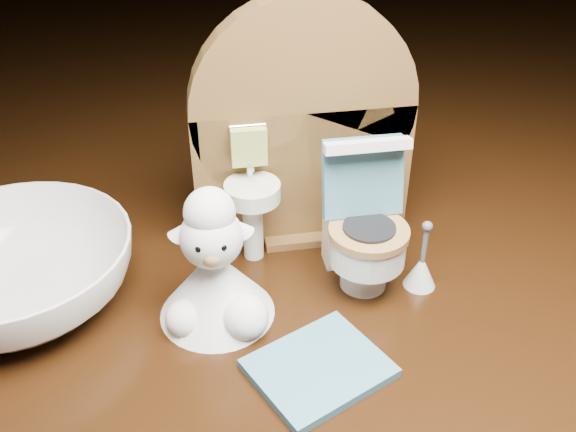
{
  "coord_description": "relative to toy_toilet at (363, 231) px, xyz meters",
  "views": [
    {
      "loc": [
        -0.07,
        -0.26,
        0.24
      ],
      "look_at": [
        -0.02,
        0.02,
        0.05
      ],
      "focal_mm": 40.0,
      "sensor_mm": 36.0,
      "label": 1
    }
  ],
  "objects": [
    {
      "name": "ceramic_bowl",
      "position": [
        -0.19,
        0.01,
        -0.01
      ],
      "size": [
        0.14,
        0.14,
        0.04
      ],
      "primitive_type": "imported",
      "rotation": [
        0.0,
        0.0,
        0.1
      ],
      "color": "white",
      "rests_on": "ground"
    },
    {
      "name": "toy_toilet",
      "position": [
        0.0,
        0.0,
        0.0
      ],
      "size": [
        0.05,
        0.06,
        0.09
      ],
      "rotation": [
        0.0,
        0.0,
        -0.0
      ],
      "color": "white",
      "rests_on": "ground"
    },
    {
      "name": "bath_mat",
      "position": [
        -0.04,
        -0.07,
        -0.03
      ],
      "size": [
        0.08,
        0.07,
        0.0
      ],
      "primitive_type": "cube",
      "rotation": [
        0.0,
        0.0,
        0.43
      ],
      "color": "teal",
      "rests_on": "ground"
    },
    {
      "name": "backdrop_panel",
      "position": [
        -0.03,
        0.05,
        0.03
      ],
      "size": [
        0.13,
        0.05,
        0.15
      ],
      "color": "brown",
      "rests_on": "ground"
    },
    {
      "name": "plush_lamb",
      "position": [
        -0.08,
        -0.02,
        -0.0
      ],
      "size": [
        0.06,
        0.06,
        0.08
      ],
      "rotation": [
        0.0,
        0.0,
        -0.07
      ],
      "color": "white",
      "rests_on": "ground"
    },
    {
      "name": "toilet_brush",
      "position": [
        0.03,
        -0.01,
        -0.02
      ],
      "size": [
        0.02,
        0.02,
        0.04
      ],
      "color": "white",
      "rests_on": "ground"
    }
  ]
}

